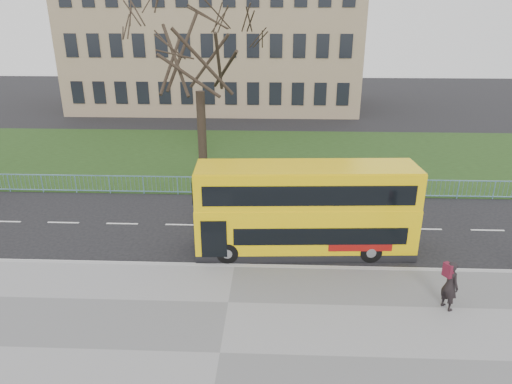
# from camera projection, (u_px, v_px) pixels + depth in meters

# --- Properties ---
(ground) EXTENTS (120.00, 120.00, 0.00)m
(ground) POSITION_uv_depth(u_px,v_px,m) (237.00, 250.00, 20.27)
(ground) COLOR black
(ground) RESTS_ON ground
(pavement) EXTENTS (80.00, 10.50, 0.12)m
(pavement) POSITION_uv_depth(u_px,v_px,m) (220.00, 354.00, 13.97)
(pavement) COLOR slate
(pavement) RESTS_ON ground
(kerb) EXTENTS (80.00, 0.20, 0.14)m
(kerb) POSITION_uv_depth(u_px,v_px,m) (234.00, 267.00, 18.81)
(kerb) COLOR #959598
(kerb) RESTS_ON ground
(grass_verge) EXTENTS (80.00, 15.40, 0.08)m
(grass_verge) POSITION_uv_depth(u_px,v_px,m) (253.00, 156.00, 33.57)
(grass_verge) COLOR #1F3513
(grass_verge) RESTS_ON ground
(guard_railing) EXTENTS (40.00, 0.12, 1.10)m
(guard_railing) POSITION_uv_depth(u_px,v_px,m) (246.00, 186.00, 26.22)
(guard_railing) COLOR #71A6C9
(guard_railing) RESTS_ON ground
(bare_tree) EXTENTS (8.91, 8.91, 12.73)m
(bare_tree) POSITION_uv_depth(u_px,v_px,m) (199.00, 74.00, 27.36)
(bare_tree) COLOR black
(bare_tree) RESTS_ON grass_verge
(civic_building) EXTENTS (30.00, 15.00, 14.00)m
(civic_building) POSITION_uv_depth(u_px,v_px,m) (217.00, 41.00, 50.50)
(civic_building) COLOR #907B5B
(civic_building) RESTS_ON ground
(yellow_bus) EXTENTS (9.41, 2.71, 3.90)m
(yellow_bus) POSITION_uv_depth(u_px,v_px,m) (305.00, 207.00, 19.46)
(yellow_bus) COLOR yellow
(yellow_bus) RESTS_ON ground
(pedestrian) EXTENTS (0.70, 0.80, 1.85)m
(pedestrian) POSITION_uv_depth(u_px,v_px,m) (450.00, 285.00, 15.75)
(pedestrian) COLOR black
(pedestrian) RESTS_ON pavement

